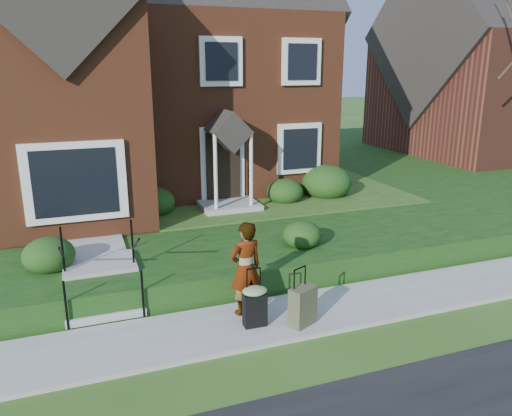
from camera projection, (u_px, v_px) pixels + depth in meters
name	position (u px, v px, depth m)	size (l,w,h in m)	color
ground	(255.00, 325.00, 8.97)	(120.00, 120.00, 0.00)	#2D5119
sidewalk	(255.00, 323.00, 8.96)	(60.00, 1.60, 0.08)	#9E9B93
terrace	(255.00, 174.00, 20.05)	(44.00, 20.00, 0.60)	#123C10
walkway	(93.00, 226.00, 12.47)	(1.20, 6.00, 0.06)	#9E9B93
main_house	(147.00, 41.00, 16.13)	(10.40, 10.20, 9.40)	brown
neighbour_house	(500.00, 49.00, 22.79)	(9.40, 8.00, 9.20)	brown
front_steps	(102.00, 280.00, 9.67)	(1.40, 2.02, 1.50)	#9E9B93
foundation_shrubs	(201.00, 199.00, 13.27)	(10.08, 4.98, 1.08)	black
woman	(246.00, 268.00, 9.01)	(0.64, 0.42, 1.76)	#999999
suitcase_black	(255.00, 304.00, 8.68)	(0.45, 0.38, 1.07)	black
suitcase_olive	(303.00, 306.00, 8.73)	(0.56, 0.45, 1.06)	#4C4B32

